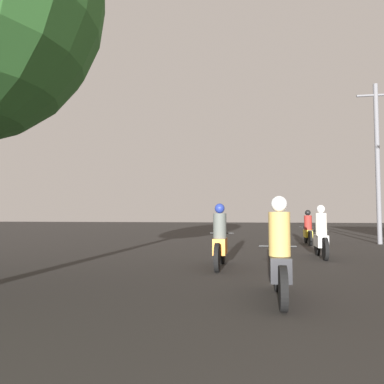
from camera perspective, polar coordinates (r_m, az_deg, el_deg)
The scene contains 5 objects.
motorcycle_black at distance 5.86m, azimuth 13.20°, elevation -9.81°, with size 0.60×1.96×1.56m.
motorcycle_orange at distance 9.15m, azimuth 4.29°, elevation -7.55°, with size 0.60×2.10×1.55m.
motorcycle_white at distance 11.79m, azimuth 19.06°, elevation -6.46°, with size 0.60×2.03×1.56m.
motorcycle_yellow at distance 16.83m, azimuth 17.25°, elevation -5.62°, with size 0.60×1.97×1.48m.
utility_pole_far at distance 18.28m, azimuth 26.42°, elevation 4.48°, with size 1.60×0.20×7.04m.
Camera 1 is at (-0.72, 0.45, 1.29)m, focal length 35.00 mm.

